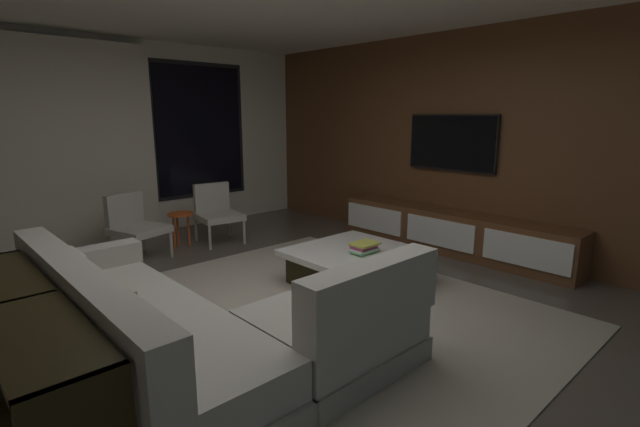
{
  "coord_description": "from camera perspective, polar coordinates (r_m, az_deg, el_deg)",
  "views": [
    {
      "loc": [
        -2.17,
        -2.83,
        1.7
      ],
      "look_at": [
        0.91,
        0.47,
        0.71
      ],
      "focal_mm": 25.59,
      "sensor_mm": 36.0,
      "label": 1
    }
  ],
  "objects": [
    {
      "name": "floor",
      "position": [
        3.95,
        -5.13,
        -13.17
      ],
      "size": [
        9.2,
        9.2,
        0.0
      ],
      "primitive_type": "plane",
      "color": "#564C44"
    },
    {
      "name": "back_wall_with_window",
      "position": [
        6.8,
        -25.09,
        8.18
      ],
      "size": [
        6.6,
        0.3,
        2.7
      ],
      "color": "silver",
      "rests_on": "floor"
    },
    {
      "name": "media_wall",
      "position": [
        5.96,
        18.75,
        8.33
      ],
      "size": [
        0.12,
        7.8,
        2.7
      ],
      "color": "brown",
      "rests_on": "floor"
    },
    {
      "name": "area_rug",
      "position": [
        4.08,
        -0.28,
        -12.14
      ],
      "size": [
        3.2,
        3.8,
        0.01
      ],
      "primitive_type": "cube",
      "color": "#ADA391",
      "rests_on": "floor"
    },
    {
      "name": "sectional_couch",
      "position": [
        3.23,
        -15.73,
        -13.97
      ],
      "size": [
        1.98,
        2.5,
        0.82
      ],
      "color": "gray",
      "rests_on": "floor"
    },
    {
      "name": "coffee_table",
      "position": [
        4.65,
        4.44,
        -6.67
      ],
      "size": [
        1.16,
        1.16,
        0.36
      ],
      "color": "black",
      "rests_on": "floor"
    },
    {
      "name": "book_stack_on_coffee_table",
      "position": [
        4.52,
        5.53,
        -4.26
      ],
      "size": [
        0.3,
        0.21,
        0.1
      ],
      "color": "#55A44F",
      "rests_on": "coffee_table"
    },
    {
      "name": "accent_chair_near_window",
      "position": [
        6.3,
        -12.82,
        0.44
      ],
      "size": [
        0.62,
        0.63,
        0.78
      ],
      "color": "#B2ADA0",
      "rests_on": "floor"
    },
    {
      "name": "accent_chair_by_curtain",
      "position": [
        5.84,
        -22.25,
        -1.11
      ],
      "size": [
        0.68,
        0.7,
        0.78
      ],
      "color": "#B2ADA0",
      "rests_on": "floor"
    },
    {
      "name": "side_stool",
      "position": [
        6.12,
        -17.07,
        -0.72
      ],
      "size": [
        0.32,
        0.32,
        0.46
      ],
      "color": "#BF4C1E",
      "rests_on": "floor"
    },
    {
      "name": "media_console",
      "position": [
        5.9,
        16.23,
        -2.36
      ],
      "size": [
        0.46,
        3.1,
        0.52
      ],
      "color": "brown",
      "rests_on": "floor"
    },
    {
      "name": "mounted_tv",
      "position": [
        5.99,
        16.13,
        8.51
      ],
      "size": [
        0.05,
        1.2,
        0.69
      ],
      "color": "black"
    },
    {
      "name": "console_table_behind_couch",
      "position": [
        3.05,
        -32.96,
        -14.66
      ],
      "size": [
        0.4,
        2.1,
        0.74
      ],
      "color": "black",
      "rests_on": "floor"
    }
  ]
}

